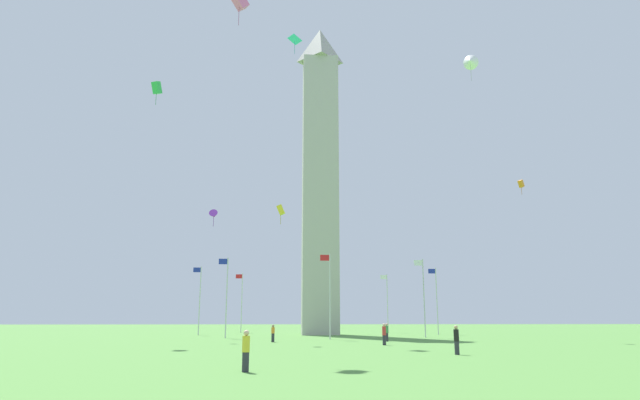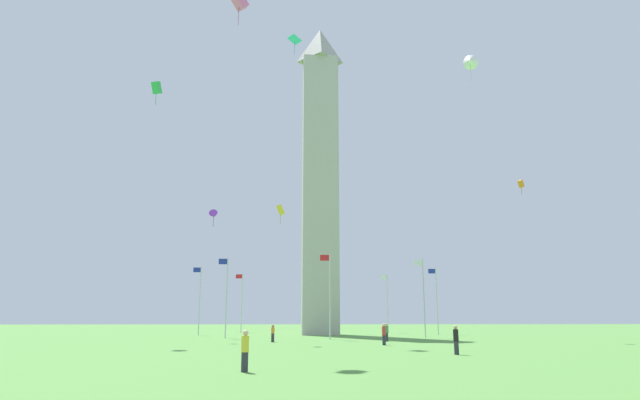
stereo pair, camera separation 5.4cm
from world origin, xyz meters
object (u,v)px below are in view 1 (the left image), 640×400
at_px(flagpole_n, 199,297).
at_px(person_orange_shirt, 273,333).
at_px(obelisk_monument, 320,173).
at_px(kite_cyan_diamond, 295,40).
at_px(flagpole_s, 436,298).
at_px(flagpole_e, 329,292).
at_px(kite_purple_delta, 214,215).
at_px(person_black_shirt, 457,340).
at_px(person_yellow_shirt, 246,351).
at_px(person_green_shirt, 387,332).
at_px(kite_orange_box, 521,184).
at_px(kite_white_delta, 470,61).
at_px(kite_pink_box, 239,1).
at_px(kite_yellow_box, 281,210).
at_px(flagpole_ne, 226,294).
at_px(flagpole_nw, 241,300).
at_px(kite_green_box, 157,88).
at_px(flagpole_sw, 387,301).
at_px(flagpole_w, 313,301).
at_px(person_red_shirt, 384,334).
at_px(flagpole_se, 423,294).

distance_m(flagpole_n, person_orange_shirt, 25.18).
xyz_separation_m(obelisk_monument, kite_cyan_diamond, (4.11, 18.05, 10.89)).
height_order(flagpole_s, person_orange_shirt, flagpole_s).
distance_m(flagpole_e, kite_purple_delta, 14.81).
bearing_deg(person_black_shirt, flagpole_e, 16.24).
bearing_deg(kite_cyan_diamond, flagpole_n, -55.96).
bearing_deg(person_yellow_shirt, person_green_shirt, -0.06).
xyz_separation_m(person_yellow_shirt, kite_orange_box, (-26.99, -31.69, 15.55)).
distance_m(kite_white_delta, kite_pink_box, 24.44).
relative_size(kite_white_delta, kite_yellow_box, 1.58).
relative_size(flagpole_ne, kite_white_delta, 3.02).
distance_m(flagpole_nw, kite_yellow_box, 37.35).
distance_m(kite_green_box, kite_orange_box, 40.17).
distance_m(flagpole_n, flagpole_sw, 30.02).
height_order(person_black_shirt, kite_white_delta, kite_white_delta).
distance_m(flagpole_ne, kite_purple_delta, 10.69).
height_order(flagpole_w, kite_purple_delta, kite_purple_delta).
bearing_deg(flagpole_s, kite_green_box, 31.34).
xyz_separation_m(flagpole_sw, person_orange_shirt, (17.34, 34.04, -4.15)).
distance_m(flagpole_w, person_yellow_shirt, 68.14).
bearing_deg(person_black_shirt, person_red_shirt, 13.73).
bearing_deg(person_red_shirt, kite_orange_box, -38.90).
bearing_deg(kite_green_box, flagpole_e, -165.14).
xyz_separation_m(person_green_shirt, kite_cyan_diamond, (9.13, -3.76, 32.65)).
height_order(flagpole_e, flagpole_sw, same).
distance_m(flagpole_ne, flagpole_se, 22.97).
distance_m(kite_white_delta, kite_yellow_box, 24.13).
height_order(flagpole_e, person_red_shirt, flagpole_e).
height_order(flagpole_n, kite_orange_box, kite_orange_box).
distance_m(flagpole_w, person_red_shirt, 45.61).
bearing_deg(person_red_shirt, flagpole_s, -1.11).
distance_m(person_yellow_shirt, kite_yellow_box, 29.18).
xyz_separation_m(person_yellow_shirt, kite_cyan_diamond, (-2.39, -33.42, 32.65)).
relative_size(flagpole_sw, kite_purple_delta, 4.95).
height_order(flagpole_se, flagpole_s, same).
relative_size(person_black_shirt, kite_cyan_diamond, 0.85).
xyz_separation_m(flagpole_nw, kite_pink_box, (-2.77, 47.90, 21.73)).
relative_size(flagpole_nw, person_red_shirt, 5.14).
bearing_deg(obelisk_monument, flagpole_n, 0.00).
bearing_deg(flagpole_w, kite_pink_box, 80.60).
bearing_deg(flagpole_sw, kite_white_delta, 92.97).
height_order(kite_pink_box, kite_green_box, kite_pink_box).
relative_size(flagpole_se, flagpole_s, 1.00).
bearing_deg(flagpole_sw, flagpole_se, 90.00).
xyz_separation_m(kite_purple_delta, kite_green_box, (6.15, 2.42, 13.04)).
bearing_deg(flagpole_w, person_orange_shirt, 81.42).
xyz_separation_m(flagpole_se, kite_pink_box, (20.20, 24.92, 21.73)).
distance_m(person_yellow_shirt, kite_cyan_diamond, 46.79).
height_order(kite_white_delta, kite_cyan_diamond, kite_cyan_diamond).
bearing_deg(kite_orange_box, obelisk_monument, -43.98).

